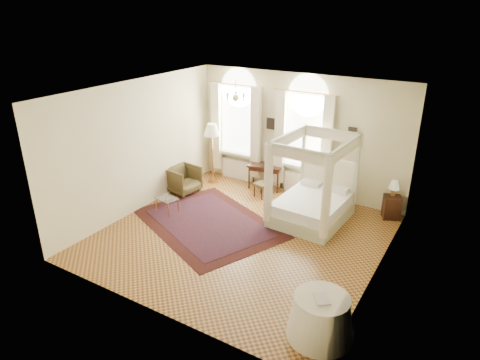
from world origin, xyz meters
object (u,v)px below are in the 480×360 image
object	(u,v)px
floor_lamp	(212,133)
side_table	(321,317)
nightstand	(392,207)
coffee_table	(167,200)
canopy_bed	(312,202)
armchair	(183,179)
writing_desk	(265,168)
stool	(262,185)

from	to	relation	value
floor_lamp	side_table	distance (m)	6.80
nightstand	side_table	bearing A→B (deg)	-90.00
side_table	coffee_table	bearing A→B (deg)	156.75
canopy_bed	armchair	xyz separation A→B (m)	(-3.75, -0.25, -0.11)
writing_desk	floor_lamp	size ratio (longest dim) A/B	0.58
canopy_bed	side_table	xyz separation A→B (m)	(1.65, -3.61, -0.12)
nightstand	armchair	distance (m)	5.58
canopy_bed	stool	size ratio (longest dim) A/B	4.85
nightstand	stool	xyz separation A→B (m)	(-3.34, -0.59, 0.06)
writing_desk	coffee_table	xyz separation A→B (m)	(-1.42, -2.64, -0.27)
nightstand	writing_desk	xyz separation A→B (m)	(-3.54, 0.00, 0.33)
writing_desk	nightstand	bearing A→B (deg)	-0.00
nightstand	coffee_table	distance (m)	5.62
armchair	coffee_table	size ratio (longest dim) A/B	1.29
writing_desk	canopy_bed	bearing A→B (deg)	-31.48
side_table	nightstand	bearing A→B (deg)	90.00
canopy_bed	side_table	bearing A→B (deg)	-65.42
stool	writing_desk	bearing A→B (deg)	108.95
canopy_bed	side_table	distance (m)	3.97
nightstand	floor_lamp	bearing A→B (deg)	-175.46
side_table	floor_lamp	bearing A→B (deg)	139.34
writing_desk	coffee_table	world-z (taller)	writing_desk
nightstand	side_table	distance (m)	4.77
canopy_bed	stool	world-z (taller)	canopy_bed
floor_lamp	side_table	size ratio (longest dim) A/B	1.65
canopy_bed	coffee_table	size ratio (longest dim) A/B	3.35
floor_lamp	canopy_bed	bearing A→B (deg)	-12.40
coffee_table	stool	bearing A→B (deg)	51.65
canopy_bed	floor_lamp	size ratio (longest dim) A/B	1.19
stool	side_table	size ratio (longest dim) A/B	0.40
coffee_table	side_table	world-z (taller)	side_table
writing_desk	side_table	distance (m)	5.95
nightstand	stool	bearing A→B (deg)	-169.96
writing_desk	floor_lamp	distance (m)	1.83
stool	armchair	world-z (taller)	armchair
canopy_bed	stool	distance (m)	1.79
canopy_bed	armchair	bearing A→B (deg)	-176.15
canopy_bed	stool	xyz separation A→B (m)	(-1.69, 0.57, -0.14)
stool	armchair	size ratio (longest dim) A/B	0.54
armchair	side_table	xyz separation A→B (m)	(5.40, -3.36, -0.01)
armchair	side_table	distance (m)	6.36
canopy_bed	coffee_table	distance (m)	3.63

